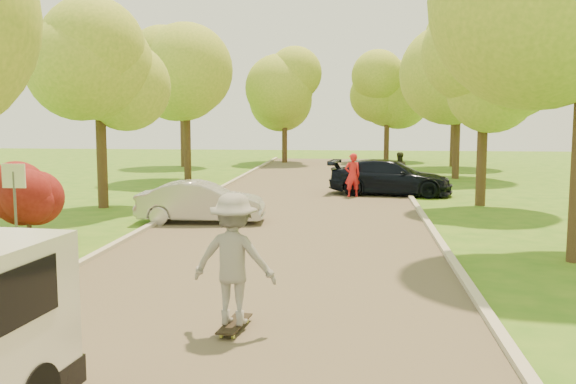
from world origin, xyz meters
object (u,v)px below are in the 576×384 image
at_px(silver_sedan, 201,202).
at_px(dark_sedan, 390,177).
at_px(street_sign, 14,191).
at_px(skateboarder, 234,259).
at_px(person_striped, 352,175).
at_px(longboard, 235,324).
at_px(person_olive, 399,170).

height_order(silver_sedan, dark_sedan, dark_sedan).
relative_size(street_sign, skateboarder, 1.10).
bearing_deg(person_striped, silver_sedan, 36.17).
distance_m(street_sign, dark_sedan, 15.69).
distance_m(silver_sedan, longboard, 10.06).
xyz_separation_m(dark_sedan, longboard, (-3.20, -17.14, -0.61)).
distance_m(silver_sedan, person_striped, 8.03).
distance_m(silver_sedan, person_olive, 11.93).
bearing_deg(dark_sedan, person_striped, 127.56).
relative_size(dark_sedan, person_striped, 2.84).
height_order(silver_sedan, person_striped, person_striped).
relative_size(street_sign, person_olive, 1.34).
bearing_deg(longboard, person_olive, -94.28).
bearing_deg(person_olive, street_sign, 48.04).
bearing_deg(dark_sedan, skateboarder, 176.88).
bearing_deg(longboard, dark_sedan, -94.15).
xyz_separation_m(street_sign, skateboarder, (5.90, -4.39, -0.44)).
distance_m(street_sign, person_olive, 17.98).
relative_size(longboard, person_olive, 0.64).
bearing_deg(silver_sedan, skateboarder, -167.19).
bearing_deg(person_striped, skateboarder, 64.75).
distance_m(dark_sedan, person_olive, 2.48).
distance_m(dark_sedan, longboard, 17.45).
bearing_deg(street_sign, skateboarder, -36.66).
height_order(dark_sedan, person_striped, person_striped).
bearing_deg(silver_sedan, person_striped, -38.25).
xyz_separation_m(dark_sedan, person_striped, (-1.54, -0.89, 0.15)).
distance_m(person_striped, person_olive, 3.90).
xyz_separation_m(street_sign, person_striped, (7.56, 11.86, -0.69)).
bearing_deg(skateboarder, longboard, -57.00).
relative_size(silver_sedan, longboard, 3.69).
bearing_deg(skateboarder, dark_sedan, -94.15).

